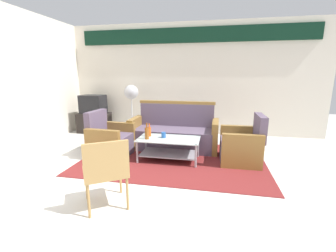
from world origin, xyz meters
TOP-DOWN VIEW (x-y plane):
  - ground_plane at (0.00, 0.00)m, footprint 14.00×14.00m
  - wall_back at (0.00, 3.05)m, footprint 6.52×0.19m
  - rug at (-0.11, 0.94)m, footprint 3.25×2.15m
  - couch at (-0.20, 1.62)m, footprint 1.81×0.77m
  - armchair_left at (-1.32, 0.91)m, footprint 0.75×0.81m
  - armchair_right at (1.10, 1.06)m, footprint 0.71×0.77m
  - coffee_table at (-0.18, 0.89)m, footprint 1.10×0.60m
  - bottle_brown at (-0.55, 0.78)m, footprint 0.07×0.07m
  - bottle_orange at (-0.56, 0.97)m, footprint 0.06×0.06m
  - cup at (-0.28, 0.93)m, footprint 0.08×0.08m
  - tv_stand at (-2.55, 2.55)m, footprint 0.80×0.50m
  - television at (-2.55, 2.55)m, footprint 0.62×0.47m
  - pedestal_fan at (-1.49, 2.60)m, footprint 0.36×0.36m
  - wicker_chair at (-0.57, -0.77)m, footprint 0.67×0.67m

SIDE VIEW (x-z plane):
  - ground_plane at x=0.00m, z-range 0.00..0.00m
  - rug at x=-0.11m, z-range 0.00..0.01m
  - tv_stand at x=-2.55m, z-range 0.00..0.52m
  - coffee_table at x=-0.18m, z-range 0.07..0.47m
  - armchair_left at x=-1.32m, z-range -0.14..0.71m
  - armchair_right at x=1.10m, z-range -0.14..0.71m
  - couch at x=-0.20m, z-range -0.16..0.80m
  - cup at x=-0.28m, z-range 0.41..0.51m
  - wicker_chair at x=-0.57m, z-range 0.07..0.91m
  - bottle_orange at x=-0.56m, z-range 0.38..0.62m
  - bottle_brown at x=-0.55m, z-range 0.37..0.67m
  - television at x=-2.55m, z-range 0.52..1.00m
  - pedestal_fan at x=-1.49m, z-range 0.38..1.65m
  - wall_back at x=0.00m, z-range 0.08..2.88m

